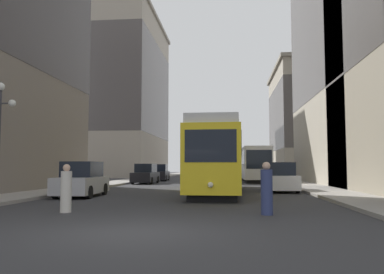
{
  "coord_description": "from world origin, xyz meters",
  "views": [
    {
      "loc": [
        2.29,
        -9.27,
        1.56
      ],
      "look_at": [
        0.52,
        9.28,
        2.98
      ],
      "focal_mm": 36.42,
      "sensor_mm": 36.0,
      "label": 1
    }
  ],
  "objects_px": {
    "parked_car_left_near": "(82,180)",
    "parked_car_left_mid": "(146,174)",
    "parked_car_right_far": "(279,178)",
    "streetcar": "(220,158)",
    "pedestrian_crossing_near": "(66,190)",
    "parked_car_left_far": "(160,173)",
    "pedestrian_crossing_far": "(267,190)",
    "transit_bus": "(254,163)"
  },
  "relations": [
    {
      "from": "pedestrian_crossing_far",
      "to": "transit_bus",
      "type": "bearing_deg",
      "value": 148.96
    },
    {
      "from": "parked_car_left_near",
      "to": "parked_car_left_mid",
      "type": "relative_size",
      "value": 0.9
    },
    {
      "from": "transit_bus",
      "to": "parked_car_left_near",
      "type": "relative_size",
      "value": 2.62
    },
    {
      "from": "parked_car_right_far",
      "to": "parked_car_left_far",
      "type": "height_order",
      "value": "same"
    },
    {
      "from": "parked_car_left_far",
      "to": "pedestrian_crossing_near",
      "type": "xyz_separation_m",
      "value": [
        2.12,
        -29.77,
        -0.08
      ]
    },
    {
      "from": "parked_car_left_near",
      "to": "parked_car_left_far",
      "type": "xyz_separation_m",
      "value": [
        -0.0,
        22.89,
        0.0
      ]
    },
    {
      "from": "parked_car_left_far",
      "to": "parked_car_left_mid",
      "type": "bearing_deg",
      "value": -92.94
    },
    {
      "from": "parked_car_left_near",
      "to": "parked_car_left_mid",
      "type": "distance_m",
      "value": 15.71
    },
    {
      "from": "streetcar",
      "to": "parked_car_left_near",
      "type": "height_order",
      "value": "streetcar"
    },
    {
      "from": "parked_car_left_far",
      "to": "pedestrian_crossing_far",
      "type": "height_order",
      "value": "parked_car_left_far"
    },
    {
      "from": "pedestrian_crossing_near",
      "to": "parked_car_left_far",
      "type": "bearing_deg",
      "value": -76.32
    },
    {
      "from": "parked_car_right_far",
      "to": "pedestrian_crossing_far",
      "type": "height_order",
      "value": "parked_car_right_far"
    },
    {
      "from": "parked_car_left_near",
      "to": "parked_car_right_far",
      "type": "xyz_separation_m",
      "value": [
        10.81,
        5.07,
        0.0
      ]
    },
    {
      "from": "parked_car_left_near",
      "to": "pedestrian_crossing_near",
      "type": "bearing_deg",
      "value": -75.13
    },
    {
      "from": "parked_car_right_far",
      "to": "streetcar",
      "type": "bearing_deg",
      "value": 15.3
    },
    {
      "from": "streetcar",
      "to": "parked_car_left_near",
      "type": "bearing_deg",
      "value": -149.21
    },
    {
      "from": "parked_car_left_mid",
      "to": "pedestrian_crossing_near",
      "type": "height_order",
      "value": "parked_car_left_mid"
    },
    {
      "from": "transit_bus",
      "to": "parked_car_left_near",
      "type": "bearing_deg",
      "value": -116.86
    },
    {
      "from": "parked_car_left_near",
      "to": "pedestrian_crossing_near",
      "type": "height_order",
      "value": "parked_car_left_near"
    },
    {
      "from": "parked_car_right_far",
      "to": "parked_car_left_mid",
      "type": "bearing_deg",
      "value": -46.06
    },
    {
      "from": "parked_car_left_near",
      "to": "parked_car_left_mid",
      "type": "xyz_separation_m",
      "value": [
        0.0,
        15.71,
        0.0
      ]
    },
    {
      "from": "pedestrian_crossing_near",
      "to": "parked_car_left_mid",
      "type": "bearing_deg",
      "value": -75.03
    },
    {
      "from": "parked_car_left_mid",
      "to": "parked_car_left_far",
      "type": "bearing_deg",
      "value": 89.94
    },
    {
      "from": "streetcar",
      "to": "parked_car_left_near",
      "type": "distance_m",
      "value": 8.25
    },
    {
      "from": "transit_bus",
      "to": "pedestrian_crossing_near",
      "type": "height_order",
      "value": "transit_bus"
    },
    {
      "from": "transit_bus",
      "to": "pedestrian_crossing_far",
      "type": "distance_m",
      "value": 28.17
    },
    {
      "from": "pedestrian_crossing_near",
      "to": "transit_bus",
      "type": "bearing_deg",
      "value": -96.58
    },
    {
      "from": "parked_car_left_mid",
      "to": "parked_car_right_far",
      "type": "bearing_deg",
      "value": -44.63
    },
    {
      "from": "parked_car_right_far",
      "to": "pedestrian_crossing_far",
      "type": "xyz_separation_m",
      "value": [
        -1.9,
        -11.96,
        -0.04
      ]
    },
    {
      "from": "parked_car_left_mid",
      "to": "parked_car_left_near",
      "type": "bearing_deg",
      "value": -90.08
    },
    {
      "from": "parked_car_left_near",
      "to": "parked_car_left_mid",
      "type": "height_order",
      "value": "same"
    },
    {
      "from": "pedestrian_crossing_near",
      "to": "pedestrian_crossing_far",
      "type": "bearing_deg",
      "value": -170.55
    },
    {
      "from": "streetcar",
      "to": "parked_car_right_far",
      "type": "bearing_deg",
      "value": 18.54
    },
    {
      "from": "transit_bus",
      "to": "parked_car_left_near",
      "type": "xyz_separation_m",
      "value": [
        -10.27,
        -21.22,
        -1.1
      ]
    },
    {
      "from": "parked_car_right_far",
      "to": "parked_car_left_far",
      "type": "relative_size",
      "value": 0.99
    },
    {
      "from": "parked_car_right_far",
      "to": "pedestrian_crossing_far",
      "type": "distance_m",
      "value": 12.12
    },
    {
      "from": "transit_bus",
      "to": "parked_car_left_far",
      "type": "xyz_separation_m",
      "value": [
        -10.27,
        1.67,
        -1.1
      ]
    },
    {
      "from": "pedestrian_crossing_far",
      "to": "parked_car_left_far",
      "type": "bearing_deg",
      "value": 168.4
    },
    {
      "from": "parked_car_left_far",
      "to": "pedestrian_crossing_near",
      "type": "distance_m",
      "value": 29.84
    },
    {
      "from": "transit_bus",
      "to": "pedestrian_crossing_near",
      "type": "relative_size",
      "value": 6.85
    },
    {
      "from": "parked_car_left_mid",
      "to": "parked_car_left_far",
      "type": "relative_size",
      "value": 1.02
    },
    {
      "from": "pedestrian_crossing_near",
      "to": "pedestrian_crossing_far",
      "type": "xyz_separation_m",
      "value": [
        6.78,
        -0.02,
        0.03
      ]
    }
  ]
}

